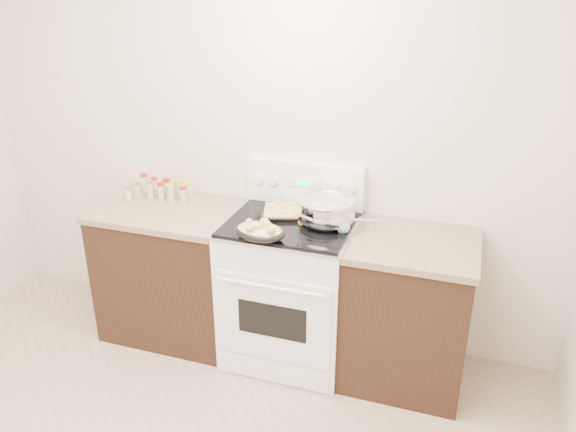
% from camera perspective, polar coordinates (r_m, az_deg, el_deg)
% --- Properties ---
extents(room_shell, '(4.10, 3.60, 2.75)m').
position_cam_1_polar(room_shell, '(2.08, -21.74, 4.85)').
color(room_shell, beige).
rests_on(room_shell, ground).
extents(counter_left, '(0.93, 0.67, 0.92)m').
position_cam_1_polar(counter_left, '(3.90, -11.41, -5.41)').
color(counter_left, black).
rests_on(counter_left, ground).
extents(counter_right, '(0.73, 0.67, 0.92)m').
position_cam_1_polar(counter_right, '(3.47, 12.00, -9.36)').
color(counter_right, black).
rests_on(counter_right, ground).
extents(kitchen_range, '(0.78, 0.73, 1.22)m').
position_cam_1_polar(kitchen_range, '(3.57, 0.28, -7.20)').
color(kitchen_range, white).
rests_on(kitchen_range, ground).
extents(mixing_bowl, '(0.45, 0.45, 0.21)m').
position_cam_1_polar(mixing_bowl, '(3.31, 3.90, 0.51)').
color(mixing_bowl, silver).
rests_on(mixing_bowl, kitchen_range).
extents(roasting_pan, '(0.33, 0.25, 0.11)m').
position_cam_1_polar(roasting_pan, '(3.13, -2.87, -1.51)').
color(roasting_pan, black).
rests_on(roasting_pan, kitchen_range).
extents(baking_sheet, '(0.45, 0.37, 0.06)m').
position_cam_1_polar(baking_sheet, '(3.46, 0.48, 0.50)').
color(baking_sheet, black).
rests_on(baking_sheet, kitchen_range).
extents(wooden_spoon, '(0.13, 0.24, 0.04)m').
position_cam_1_polar(wooden_spoon, '(3.35, 1.88, -0.48)').
color(wooden_spoon, tan).
rests_on(wooden_spoon, kitchen_range).
extents(blue_ladle, '(0.24, 0.19, 0.10)m').
position_cam_1_polar(blue_ladle, '(3.23, 5.80, -1.02)').
color(blue_ladle, '#7BA9B8').
rests_on(blue_ladle, kitchen_range).
extents(spice_jars, '(0.40, 0.24, 0.13)m').
position_cam_1_polar(spice_jars, '(3.87, -12.73, 2.68)').
color(spice_jars, '#BFB28C').
rests_on(spice_jars, counter_left).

